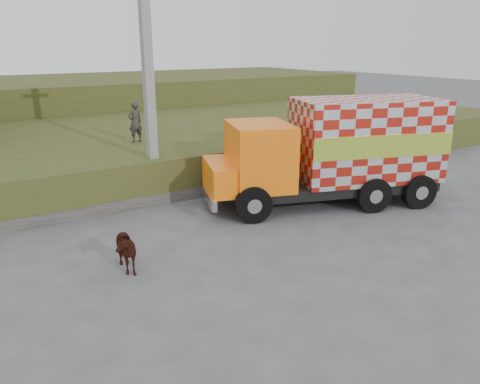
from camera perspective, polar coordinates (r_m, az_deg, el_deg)
ground at (r=13.12m, az=1.53°, el=-5.68°), size 120.00×120.00×0.00m
embankment at (r=21.56m, az=-13.40°, el=5.31°), size 40.00×12.00×1.50m
embankment_far at (r=32.91m, az=-20.55°, el=10.16°), size 40.00×12.00×3.00m
retaining_strip at (r=15.78m, az=-13.12°, el=-1.27°), size 16.00×0.50×0.40m
utility_pole at (r=15.72m, az=-11.11°, el=13.26°), size 1.20×0.30×8.00m
cargo_truck at (r=15.88m, az=11.62°, el=4.93°), size 8.17×4.82×3.48m
cow at (r=11.51m, az=-14.23°, el=-6.73°), size 0.63×1.32×1.10m
pedestrian at (r=18.72m, az=-12.66°, el=8.32°), size 0.64×0.48×1.58m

